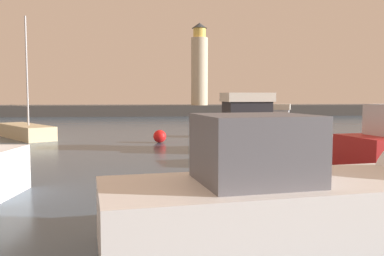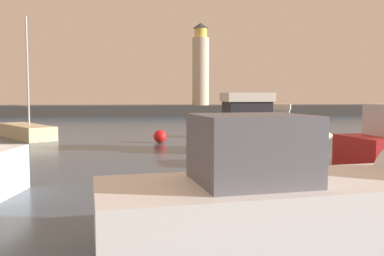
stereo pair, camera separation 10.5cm
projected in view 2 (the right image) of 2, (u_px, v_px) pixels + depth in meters
The scene contains 8 objects.
ground_plane at pixel (185, 135), 31.54m from camera, with size 220.00×220.00×0.00m, color #384C60.
breakwater at pixel (170, 111), 61.52m from camera, with size 67.99×4.45×1.59m, color #423F3D.
lighthouse at pixel (201, 66), 61.44m from camera, with size 2.49×2.49×12.15m.
motorboat_1 at pixel (342, 200), 8.70m from camera, with size 9.51×4.06×3.25m.
motorboat_2 at pixel (271, 132), 23.06m from camera, with size 8.17×3.04×3.57m.
motorboat_4 at pixel (258, 128), 29.97m from camera, with size 6.27×3.75×2.77m.
sailboat_moored at pixel (26, 131), 29.51m from camera, with size 5.47×6.68×8.48m.
mooring_buoy at pixel (160, 136), 26.57m from camera, with size 0.83×0.83×0.83m, color red.
Camera 2 is at (-2.42, -1.04, 3.04)m, focal length 38.69 mm.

